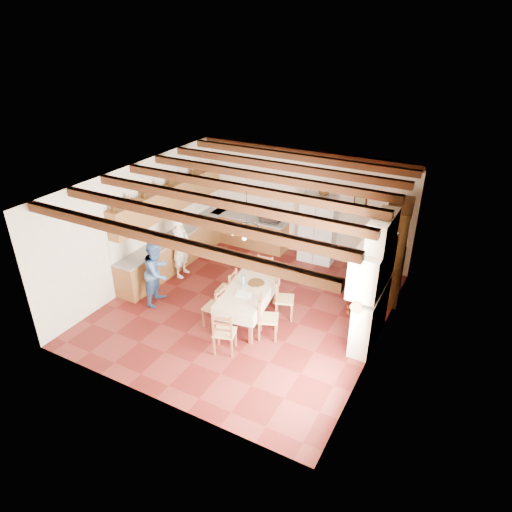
# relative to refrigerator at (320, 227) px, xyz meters

# --- Properties ---
(floor) EXTENTS (6.00, 6.50, 0.02)m
(floor) POSITION_rel_refrigerator_xyz_m (-0.55, -3.12, -0.95)
(floor) COLOR #511311
(floor) RESTS_ON ground
(ceiling) EXTENTS (6.00, 6.50, 0.02)m
(ceiling) POSITION_rel_refrigerator_xyz_m (-0.55, -3.12, 2.07)
(ceiling) COLOR silver
(ceiling) RESTS_ON ground
(wall_back) EXTENTS (6.00, 0.02, 3.00)m
(wall_back) POSITION_rel_refrigerator_xyz_m (-0.55, 0.14, 0.56)
(wall_back) COLOR beige
(wall_back) RESTS_ON ground
(wall_front) EXTENTS (6.00, 0.02, 3.00)m
(wall_front) POSITION_rel_refrigerator_xyz_m (-0.55, -6.38, 0.56)
(wall_front) COLOR beige
(wall_front) RESTS_ON ground
(wall_left) EXTENTS (0.02, 6.50, 3.00)m
(wall_left) POSITION_rel_refrigerator_xyz_m (-3.56, -3.12, 0.56)
(wall_left) COLOR beige
(wall_left) RESTS_ON ground
(wall_right) EXTENTS (0.02, 6.50, 3.00)m
(wall_right) POSITION_rel_refrigerator_xyz_m (2.46, -3.12, 0.56)
(wall_right) COLOR beige
(wall_right) RESTS_ON ground
(ceiling_beams) EXTENTS (6.00, 6.30, 0.16)m
(ceiling_beams) POSITION_rel_refrigerator_xyz_m (-0.55, -3.12, 1.97)
(ceiling_beams) COLOR #331C0D
(ceiling_beams) RESTS_ON ground
(lower_cabinets_left) EXTENTS (0.60, 4.30, 0.86)m
(lower_cabinets_left) POSITION_rel_refrigerator_xyz_m (-3.25, -2.07, -0.51)
(lower_cabinets_left) COLOR brown
(lower_cabinets_left) RESTS_ON ground
(lower_cabinets_back) EXTENTS (2.30, 0.60, 0.86)m
(lower_cabinets_back) POSITION_rel_refrigerator_xyz_m (-2.10, -0.17, -0.51)
(lower_cabinets_back) COLOR brown
(lower_cabinets_back) RESTS_ON ground
(countertop_left) EXTENTS (0.62, 4.30, 0.04)m
(countertop_left) POSITION_rel_refrigerator_xyz_m (-3.25, -2.07, -0.06)
(countertop_left) COLOR slate
(countertop_left) RESTS_ON lower_cabinets_left
(countertop_back) EXTENTS (2.34, 0.62, 0.04)m
(countertop_back) POSITION_rel_refrigerator_xyz_m (-2.10, -0.17, -0.06)
(countertop_back) COLOR slate
(countertop_back) RESTS_ON lower_cabinets_back
(backsplash_left) EXTENTS (0.03, 4.30, 0.60)m
(backsplash_left) POSITION_rel_refrigerator_xyz_m (-3.54, -2.07, 0.26)
(backsplash_left) COLOR white
(backsplash_left) RESTS_ON ground
(backsplash_back) EXTENTS (2.30, 0.03, 0.60)m
(backsplash_back) POSITION_rel_refrigerator_xyz_m (-2.10, 0.12, 0.26)
(backsplash_back) COLOR white
(backsplash_back) RESTS_ON ground
(upper_cabinets) EXTENTS (0.35, 4.20, 0.70)m
(upper_cabinets) POSITION_rel_refrigerator_xyz_m (-3.38, -2.07, 0.91)
(upper_cabinets) COLOR brown
(upper_cabinets) RESTS_ON ground
(fireplace) EXTENTS (0.56, 1.60, 2.80)m
(fireplace) POSITION_rel_refrigerator_xyz_m (2.17, -2.92, 0.46)
(fireplace) COLOR silver
(fireplace) RESTS_ON ground
(wall_picture) EXTENTS (0.34, 0.03, 0.42)m
(wall_picture) POSITION_rel_refrigerator_xyz_m (1.00, 0.11, 0.91)
(wall_picture) COLOR black
(wall_picture) RESTS_ON ground
(refrigerator) EXTENTS (0.96, 0.80, 1.89)m
(refrigerator) POSITION_rel_refrigerator_xyz_m (0.00, 0.00, 0.00)
(refrigerator) COLOR silver
(refrigerator) RESTS_ON floor
(hutch) EXTENTS (0.70, 1.35, 2.34)m
(hutch) POSITION_rel_refrigerator_xyz_m (2.20, -0.96, 0.22)
(hutch) COLOR #331D0D
(hutch) RESTS_ON floor
(dining_table) EXTENTS (1.16, 1.90, 0.78)m
(dining_table) POSITION_rel_refrigerator_xyz_m (-0.30, -3.48, -0.25)
(dining_table) COLOR beige
(dining_table) RESTS_ON floor
(chandelier) EXTENTS (0.47, 0.47, 0.03)m
(chandelier) POSITION_rel_refrigerator_xyz_m (-0.30, -3.48, 1.31)
(chandelier) COLOR black
(chandelier) RESTS_ON ground
(chair_left_near) EXTENTS (0.40, 0.42, 0.96)m
(chair_left_near) POSITION_rel_refrigerator_xyz_m (-0.83, -4.01, -0.46)
(chair_left_near) COLOR brown
(chair_left_near) RESTS_ON floor
(chair_left_far) EXTENTS (0.44, 0.46, 0.96)m
(chair_left_far) POSITION_rel_refrigerator_xyz_m (-0.98, -3.27, -0.46)
(chair_left_far) COLOR brown
(chair_left_far) RESTS_ON floor
(chair_right_near) EXTENTS (0.53, 0.54, 0.96)m
(chair_right_near) POSITION_rel_refrigerator_xyz_m (0.39, -3.82, -0.46)
(chair_right_near) COLOR brown
(chair_right_near) RESTS_ON floor
(chair_right_far) EXTENTS (0.52, 0.53, 0.96)m
(chair_right_far) POSITION_rel_refrigerator_xyz_m (0.38, -3.00, -0.46)
(chair_right_far) COLOR brown
(chair_right_far) RESTS_ON floor
(chair_end_near) EXTENTS (0.52, 0.51, 0.96)m
(chair_end_near) POSITION_rel_refrigerator_xyz_m (-0.17, -4.66, -0.46)
(chair_end_near) COLOR brown
(chair_end_near) RESTS_ON floor
(chair_end_far) EXTENTS (0.45, 0.43, 0.96)m
(chair_end_far) POSITION_rel_refrigerator_xyz_m (-0.51, -2.36, -0.46)
(chair_end_far) COLOR brown
(chair_end_far) RESTS_ON floor
(person_man) EXTENTS (0.49, 0.67, 1.68)m
(person_man) POSITION_rel_refrigerator_xyz_m (-2.77, -2.55, -0.10)
(person_man) COLOR white
(person_man) RESTS_ON floor
(person_woman_blue) EXTENTS (0.71, 0.86, 1.59)m
(person_woman_blue) POSITION_rel_refrigerator_xyz_m (-2.49, -3.84, -0.15)
(person_woman_blue) COLOR #3C619A
(person_woman_blue) RESTS_ON floor
(person_woman_red) EXTENTS (0.56, 0.95, 1.53)m
(person_woman_red) POSITION_rel_refrigerator_xyz_m (1.72, -2.09, -0.18)
(person_woman_red) COLOR #B44528
(person_woman_red) RESTS_ON floor
(microwave) EXTENTS (0.57, 0.39, 0.32)m
(microwave) POSITION_rel_refrigerator_xyz_m (-1.42, -0.17, 0.11)
(microwave) COLOR silver
(microwave) RESTS_ON countertop_back
(fridge_vase) EXTENTS (0.37, 0.37, 0.34)m
(fridge_vase) POSITION_rel_refrigerator_xyz_m (0.06, 0.00, 1.11)
(fridge_vase) COLOR #331D0D
(fridge_vase) RESTS_ON refrigerator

